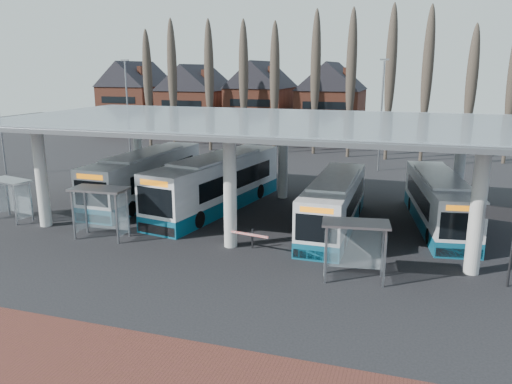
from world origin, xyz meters
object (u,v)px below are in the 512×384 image
(shelter_1, at_px, (101,201))
(shelter_2, at_px, (355,237))
(bus_3, at_px, (439,202))
(shelter_0, at_px, (12,190))
(bus_0, at_px, (146,177))
(bus_2, at_px, (334,204))
(bus_1, at_px, (217,184))

(shelter_1, relative_size, shelter_2, 1.03)
(bus_3, height_order, shelter_0, bus_3)
(shelter_0, bearing_deg, shelter_1, 3.23)
(bus_0, relative_size, shelter_1, 3.92)
(bus_0, xyz_separation_m, shelter_2, (16.13, -9.76, 0.34))
(shelter_1, bearing_deg, bus_0, 99.64)
(bus_2, bearing_deg, shelter_1, -155.28)
(bus_0, height_order, bus_2, bus_0)
(bus_2, height_order, shelter_0, bus_2)
(bus_0, xyz_separation_m, bus_3, (20.01, -0.19, -0.18))
(shelter_1, xyz_separation_m, shelter_2, (14.22, -1.55, -0.13))
(bus_2, height_order, shelter_2, bus_2)
(bus_2, xyz_separation_m, shelter_0, (-19.58, -4.32, 0.43))
(bus_0, bearing_deg, bus_2, -9.40)
(bus_3, relative_size, shelter_0, 3.76)
(shelter_0, distance_m, shelter_1, 7.51)
(shelter_2, bearing_deg, bus_0, 140.97)
(shelter_2, bearing_deg, bus_2, 98.15)
(bus_1, bearing_deg, bus_3, 11.82)
(bus_3, relative_size, shelter_1, 3.56)
(bus_0, height_order, shelter_2, bus_0)
(bus_2, height_order, shelter_1, bus_2)
(bus_0, distance_m, bus_3, 20.01)
(bus_1, relative_size, shelter_0, 4.40)
(bus_1, xyz_separation_m, shelter_2, (10.31, -9.10, 0.27))
(shelter_1, bearing_deg, shelter_0, 166.90)
(shelter_0, bearing_deg, bus_1, 41.97)
(bus_2, relative_size, bus_3, 0.98)
(bus_0, xyz_separation_m, bus_1, (5.82, -0.66, 0.07))
(bus_3, bearing_deg, bus_0, 170.60)
(bus_0, relative_size, bus_2, 1.13)
(bus_0, bearing_deg, shelter_1, -75.81)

